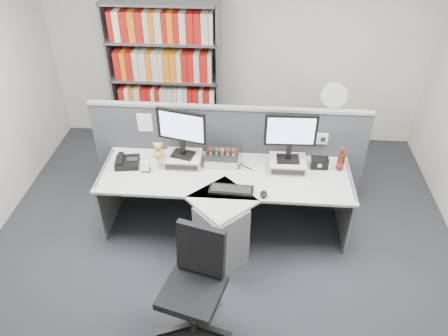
# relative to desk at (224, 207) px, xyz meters

# --- Properties ---
(ground) EXTENTS (5.50, 5.50, 0.00)m
(ground) POSITION_rel_desk_xyz_m (0.00, -0.60, -0.46)
(ground) COLOR #2C2F34
(ground) RESTS_ON ground
(room_shell) EXTENTS (5.04, 5.54, 2.72)m
(room_shell) POSITION_rel_desk_xyz_m (0.00, -0.60, 1.33)
(room_shell) COLOR beige
(room_shell) RESTS_ON ground
(partition) EXTENTS (3.00, 0.08, 1.27)m
(partition) POSITION_rel_desk_xyz_m (0.00, 0.65, 0.19)
(partition) COLOR #404249
(partition) RESTS_ON ground
(desk) EXTENTS (2.60, 1.20, 0.72)m
(desk) POSITION_rel_desk_xyz_m (0.00, 0.00, 0.00)
(desk) COLOR #B6B4AF
(desk) RESTS_ON ground
(monitor_riser_left) EXTENTS (0.38, 0.31, 0.10)m
(monitor_riser_left) POSITION_rel_desk_xyz_m (-0.46, 0.38, 0.31)
(monitor_riser_left) COLOR #BDB79C
(monitor_riser_left) RESTS_ON desk
(monitor_riser_right) EXTENTS (0.38, 0.31, 0.10)m
(monitor_riser_right) POSITION_rel_desk_xyz_m (0.64, 0.38, 0.31)
(monitor_riser_right) COLOR #BDB79C
(monitor_riser_right) RESTS_ON desk
(monitor_left) EXTENTS (0.51, 0.22, 0.53)m
(monitor_left) POSITION_rel_desk_xyz_m (-0.46, 0.38, 0.68)
(monitor_left) COLOR black
(monitor_left) RESTS_ON monitor_riser_left
(monitor_right) EXTENTS (0.52, 0.18, 0.53)m
(monitor_right) POSITION_rel_desk_xyz_m (0.64, 0.38, 0.68)
(monitor_right) COLOR black
(monitor_right) RESTS_ON monitor_riser_right
(desktop_pc) EXTENTS (0.34, 0.31, 0.09)m
(desktop_pc) POSITION_rel_desk_xyz_m (-0.05, 0.45, 0.31)
(desktop_pc) COLOR black
(desktop_pc) RESTS_ON desk
(figurines) EXTENTS (0.29, 0.05, 0.09)m
(figurines) POSITION_rel_desk_xyz_m (-0.05, 0.44, 0.41)
(figurines) COLOR #BDB79C
(figurines) RESTS_ON desktop_pc
(keyboard) EXTENTS (0.44, 0.19, 0.03)m
(keyboard) POSITION_rel_desk_xyz_m (0.08, -0.05, 0.28)
(keyboard) COLOR black
(keyboard) RESTS_ON desk
(mouse) EXTENTS (0.07, 0.11, 0.04)m
(mouse) POSITION_rel_desk_xyz_m (0.40, -0.10, 0.28)
(mouse) COLOR black
(mouse) RESTS_ON desk
(desk_phone) EXTENTS (0.28, 0.26, 0.11)m
(desk_phone) POSITION_rel_desk_xyz_m (-1.05, 0.30, 0.30)
(desk_phone) COLOR black
(desk_phone) RESTS_ON desk
(desk_calendar) EXTENTS (0.10, 0.07, 0.12)m
(desk_calendar) POSITION_rel_desk_xyz_m (-0.83, 0.21, 0.31)
(desk_calendar) COLOR black
(desk_calendar) RESTS_ON desk
(plush_toy) EXTENTS (0.12, 0.12, 0.20)m
(plush_toy) POSITION_rel_desk_xyz_m (-0.70, 0.30, 0.45)
(plush_toy) COLOR #A99138
(plush_toy) RESTS_ON monitor_riser_left
(speaker) EXTENTS (0.18, 0.10, 0.12)m
(speaker) POSITION_rel_desk_xyz_m (0.97, 0.41, 0.32)
(speaker) COLOR black
(speaker) RESTS_ON desk
(cola_bottle) EXTENTS (0.08, 0.08, 0.26)m
(cola_bottle) POSITION_rel_desk_xyz_m (1.19, 0.40, 0.36)
(cola_bottle) COLOR #3F190A
(cola_bottle) RESTS_ON desk
(shelving_unit) EXTENTS (1.41, 0.40, 2.00)m
(shelving_unit) POSITION_rel_desk_xyz_m (-0.90, 1.85, 0.52)
(shelving_unit) COLOR slate
(shelving_unit) RESTS_ON ground
(filing_cabinet) EXTENTS (0.45, 0.61, 0.70)m
(filing_cabinet) POSITION_rel_desk_xyz_m (1.20, 1.40, -0.11)
(filing_cabinet) COLOR slate
(filing_cabinet) RESTS_ON ground
(desk_fan) EXTENTS (0.32, 0.19, 0.54)m
(desk_fan) POSITION_rel_desk_xyz_m (1.20, 1.40, 0.58)
(desk_fan) COLOR white
(desk_fan) RESTS_ON filing_cabinet
(office_chair) EXTENTS (0.67, 0.66, 1.01)m
(office_chair) POSITION_rel_desk_xyz_m (-0.15, -1.03, 0.08)
(office_chair) COLOR silver
(office_chair) RESTS_ON ground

